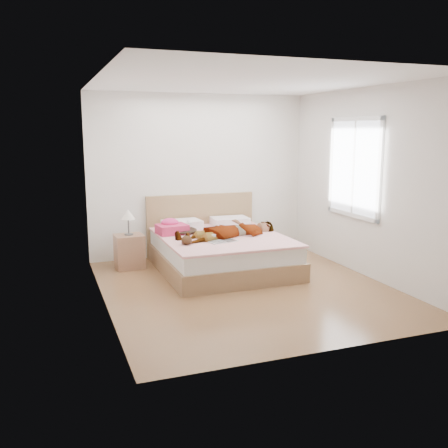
# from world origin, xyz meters

# --- Properties ---
(ground) EXTENTS (4.00, 4.00, 0.00)m
(ground) POSITION_xyz_m (0.00, 0.00, 0.00)
(ground) COLOR #503019
(ground) RESTS_ON ground
(woman) EXTENTS (1.72, 0.98, 0.22)m
(woman) POSITION_xyz_m (0.11, 0.90, 0.62)
(woman) COLOR white
(woman) RESTS_ON bed
(hair) EXTENTS (0.52, 0.58, 0.07)m
(hair) POSITION_xyz_m (-0.46, 1.35, 0.55)
(hair) COLOR black
(hair) RESTS_ON bed
(phone) EXTENTS (0.06, 0.09, 0.05)m
(phone) POSITION_xyz_m (-0.39, 1.30, 0.67)
(phone) COLOR silver
(phone) RESTS_ON bed
(room_shell) EXTENTS (4.00, 4.00, 4.00)m
(room_shell) POSITION_xyz_m (1.77, 0.30, 1.50)
(room_shell) COLOR white
(room_shell) RESTS_ON ground
(bed) EXTENTS (1.80, 2.08, 1.00)m
(bed) POSITION_xyz_m (0.00, 1.04, 0.28)
(bed) COLOR brown
(bed) RESTS_ON ground
(towel) EXTENTS (0.47, 0.39, 0.23)m
(towel) POSITION_xyz_m (-0.65, 1.34, 0.60)
(towel) COLOR #D13964
(towel) RESTS_ON bed
(magazine) EXTENTS (0.45, 0.35, 0.02)m
(magazine) POSITION_xyz_m (-0.13, 0.59, 0.52)
(magazine) COLOR white
(magazine) RESTS_ON bed
(coffee_mug) EXTENTS (0.12, 0.08, 0.09)m
(coffee_mug) POSITION_xyz_m (-0.21, 0.69, 0.56)
(coffee_mug) COLOR white
(coffee_mug) RESTS_ON bed
(plush_toy) EXTENTS (0.19, 0.24, 0.12)m
(plush_toy) POSITION_xyz_m (-0.64, 0.57, 0.57)
(plush_toy) COLOR black
(plush_toy) RESTS_ON bed
(nightstand) EXTENTS (0.42, 0.38, 0.88)m
(nightstand) POSITION_xyz_m (-1.26, 1.51, 0.29)
(nightstand) COLOR #8C5940
(nightstand) RESTS_ON ground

